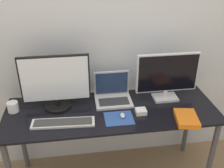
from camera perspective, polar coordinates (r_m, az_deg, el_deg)
wall_back at (r=2.20m, az=-1.45°, el=10.89°), size 7.00×0.05×2.50m
desk at (r=2.14m, az=-0.07°, el=-7.83°), size 1.68×0.60×0.74m
monitor_left at (r=2.06m, az=-12.20°, el=0.24°), size 0.53×0.22×0.44m
monitor_right at (r=2.18m, az=11.95°, el=1.77°), size 0.51×0.14×0.41m
laptop at (r=2.19m, az=0.16°, el=-2.12°), size 0.30×0.23×0.23m
keyboard at (r=1.96m, az=-10.58°, el=-8.31°), size 0.47×0.14×0.02m
mousepad at (r=1.99m, az=1.50°, el=-7.49°), size 0.21×0.18×0.00m
mouse at (r=1.99m, az=2.29°, el=-6.86°), size 0.04×0.06×0.03m
book at (r=2.04m, az=15.90°, el=-7.19°), size 0.19×0.24×0.04m
mug at (r=2.19m, az=-20.75°, el=-4.69°), size 0.08×0.08×0.08m
power_brick at (r=2.05m, az=6.29°, el=-5.94°), size 0.08×0.08×0.04m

